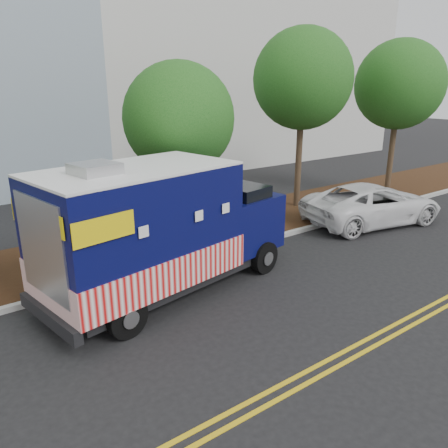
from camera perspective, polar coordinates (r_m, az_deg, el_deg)
ground at (r=12.42m, az=-0.98°, el=-7.04°), size 120.00×120.00×0.00m
curb at (r=13.46m, az=-4.43°, el=-4.69°), size 120.00×0.18×0.15m
mulch_strip at (r=15.17m, az=-8.63°, el=-2.18°), size 120.00×4.00×0.15m
centerline_near at (r=9.59m, az=15.16°, el=-15.90°), size 120.00×0.10×0.01m
centerline_far at (r=9.47m, az=16.38°, el=-16.51°), size 120.00×0.10×0.01m
tree_b at (r=14.63m, az=-5.91°, el=13.50°), size 3.64×3.64×5.96m
tree_c at (r=18.65m, az=10.26°, el=18.10°), size 4.01×4.01×7.39m
tree_d at (r=22.08m, az=21.92°, el=16.50°), size 3.97×3.97×7.15m
sign_post at (r=12.09m, az=-20.52°, el=-2.80°), size 0.06×0.06×2.40m
food_truck at (r=11.12m, az=-8.54°, el=-1.18°), size 7.20×3.67×3.63m
white_car at (r=17.87m, az=18.84°, el=2.51°), size 5.99×3.63×1.56m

